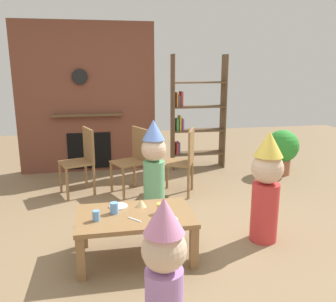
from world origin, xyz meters
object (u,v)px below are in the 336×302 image
at_px(child_in_pink, 266,184).
at_px(dining_chair_left, 83,157).
at_px(dining_chair_middle, 135,156).
at_px(paper_plate_front, 168,220).
at_px(bookshelf, 194,116).
at_px(paper_cup_near_left, 114,208).
at_px(paper_cup_center, 96,216).
at_px(coffee_table, 135,221).
at_px(paper_plate_rear, 118,206).
at_px(birthday_cake_slice, 141,203).
at_px(child_by_the_chairs, 154,162).
at_px(potted_plant_tall, 282,149).
at_px(child_with_cone_hat, 164,271).
at_px(dining_chair_right, 184,158).
at_px(paper_cup_near_right, 160,208).

bearing_deg(child_in_pink, dining_chair_left, -47.40).
height_order(dining_chair_left, dining_chair_middle, same).
bearing_deg(paper_plate_front, bookshelf, 71.09).
bearing_deg(paper_cup_near_left, bookshelf, 61.67).
bearing_deg(paper_cup_center, coffee_table, 12.48).
distance_m(paper_plate_rear, dining_chair_left, 1.69).
distance_m(paper_cup_center, dining_chair_middle, 1.87).
bearing_deg(birthday_cake_slice, paper_cup_center, -150.07).
height_order(birthday_cake_slice, child_by_the_chairs, child_by_the_chairs).
relative_size(dining_chair_middle, potted_plant_tall, 1.24).
distance_m(child_with_cone_hat, child_by_the_chairs, 2.28).
distance_m(bookshelf, dining_chair_left, 2.07).
bearing_deg(paper_plate_rear, dining_chair_middle, 78.80).
bearing_deg(bookshelf, dining_chair_left, -152.75).
height_order(paper_cup_near_left, paper_plate_front, paper_cup_near_left).
xyz_separation_m(birthday_cake_slice, dining_chair_right, (0.74, 1.36, 0.05)).
bearing_deg(birthday_cake_slice, child_by_the_chairs, 74.68).
bearing_deg(bookshelf, paper_cup_near_right, -110.68).
bearing_deg(birthday_cake_slice, dining_chair_left, 110.02).
relative_size(paper_cup_near_left, birthday_cake_slice, 1.01).
bearing_deg(dining_chair_middle, birthday_cake_slice, 62.97).
bearing_deg(coffee_table, child_with_cone_hat, -86.47).
height_order(child_by_the_chairs, dining_chair_right, child_by_the_chairs).
relative_size(paper_cup_center, potted_plant_tall, 0.12).
xyz_separation_m(paper_cup_center, paper_plate_rear, (0.20, 0.27, -0.04)).
relative_size(paper_plate_front, dining_chair_left, 0.19).
bearing_deg(potted_plant_tall, paper_cup_near_left, -143.13).
bearing_deg(bookshelf, child_in_pink, -89.59).
distance_m(paper_cup_near_left, paper_plate_rear, 0.16).
xyz_separation_m(paper_cup_center, child_with_cone_hat, (0.41, -1.03, 0.06)).
height_order(paper_cup_near_right, child_in_pink, child_in_pink).
xyz_separation_m(paper_cup_near_right, potted_plant_tall, (2.35, 2.14, -0.04)).
bearing_deg(potted_plant_tall, paper_plate_front, -134.94).
xyz_separation_m(dining_chair_left, dining_chair_right, (1.35, -0.31, 0.00)).
bearing_deg(child_by_the_chairs, paper_plate_front, 13.21).
relative_size(child_in_pink, dining_chair_right, 1.25).
height_order(bookshelf, paper_cup_near_left, bookshelf).
distance_m(paper_cup_center, child_by_the_chairs, 1.42).
distance_m(coffee_table, child_in_pink, 1.32).
xyz_separation_m(paper_plate_front, dining_chair_middle, (-0.10, 1.92, 0.08)).
bearing_deg(paper_cup_near_right, paper_plate_rear, 149.14).
relative_size(bookshelf, dining_chair_right, 2.11).
bearing_deg(potted_plant_tall, coffee_table, -140.52).
bearing_deg(paper_cup_near_left, dining_chair_right, 55.87).
xyz_separation_m(bookshelf, dining_chair_middle, (-1.11, -1.04, -0.38)).
relative_size(paper_plate_rear, dining_chair_middle, 0.19).
bearing_deg(paper_cup_center, paper_cup_near_left, 38.96).
bearing_deg(birthday_cake_slice, paper_plate_front, -61.55).
bearing_deg(paper_plate_front, paper_cup_near_right, 103.02).
xyz_separation_m(paper_plate_front, child_by_the_chairs, (0.08, 1.35, 0.15)).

